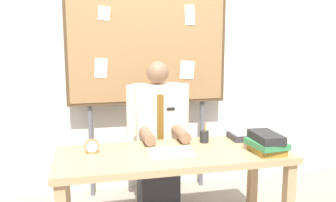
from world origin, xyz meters
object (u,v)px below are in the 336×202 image
object	(u,v)px
book_stack	(266,143)
paper_tray	(246,136)
desk_clock	(92,147)
bulletin_board	(148,44)
open_notebook	(171,152)
person	(158,144)
desk	(173,164)
pen_holder	(204,136)

from	to	relation	value
book_stack	paper_tray	distance (m)	0.38
desk_clock	bulletin_board	bearing A→B (deg)	57.23
paper_tray	book_stack	bearing A→B (deg)	-92.57
paper_tray	open_notebook	bearing A→B (deg)	-162.17
bulletin_board	open_notebook	size ratio (longest dim) A/B	6.60
bulletin_board	open_notebook	world-z (taller)	bulletin_board
bulletin_board	person	bearing A→B (deg)	-90.01
paper_tray	desk	bearing A→B (deg)	-163.17
book_stack	open_notebook	world-z (taller)	book_stack
desk	desk_clock	xyz separation A→B (m)	(-0.58, 0.11, 0.14)
desk_clock	pen_holder	xyz separation A→B (m)	(0.88, 0.08, 0.00)
paper_tray	pen_holder	bearing A→B (deg)	-177.18
person	paper_tray	xyz separation A→B (m)	(0.67, -0.35, 0.13)
pen_holder	desk_clock	bearing A→B (deg)	-174.91
person	open_notebook	world-z (taller)	person
open_notebook	pen_holder	xyz separation A→B (m)	(0.32, 0.20, 0.04)
open_notebook	paper_tray	bearing A→B (deg)	17.83
desk	desk_clock	world-z (taller)	desk_clock
person	book_stack	world-z (taller)	person
pen_holder	paper_tray	world-z (taller)	pen_holder
bulletin_board	paper_tray	world-z (taller)	bulletin_board
desk	bulletin_board	bearing A→B (deg)	90.00
desk_clock	paper_tray	world-z (taller)	desk_clock
person	paper_tray	world-z (taller)	person
book_stack	paper_tray	world-z (taller)	book_stack
desk	pen_holder	size ratio (longest dim) A/B	10.58
desk	person	size ratio (longest dim) A/B	1.24
person	desk_clock	size ratio (longest dim) A/B	12.99
pen_holder	paper_tray	distance (m)	0.37
desk	book_stack	distance (m)	0.69
open_notebook	paper_tray	world-z (taller)	paper_tray
person	open_notebook	distance (m)	0.58
book_stack	pen_holder	xyz separation A→B (m)	(-0.35, 0.36, -0.02)
desk	paper_tray	xyz separation A→B (m)	(0.67, 0.20, 0.12)
person	book_stack	bearing A→B (deg)	-48.14
person	open_notebook	size ratio (longest dim) A/B	4.23
open_notebook	pen_holder	bearing A→B (deg)	32.14
book_stack	desk_clock	size ratio (longest dim) A/B	2.94
person	bulletin_board	size ratio (longest dim) A/B	0.64
pen_holder	paper_tray	xyz separation A→B (m)	(0.36, 0.02, -0.02)
book_stack	pen_holder	distance (m)	0.50
bulletin_board	book_stack	world-z (taller)	bulletin_board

